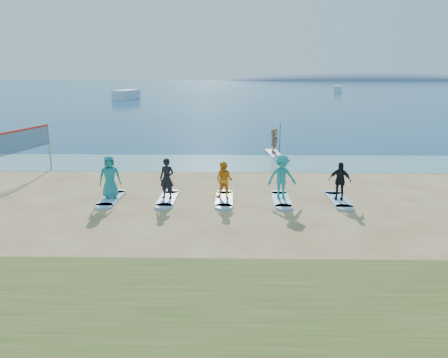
{
  "coord_description": "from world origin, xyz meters",
  "views": [
    {
      "loc": [
        0.39,
        -14.45,
        5.1
      ],
      "look_at": [
        0.04,
        2.0,
        1.1
      ],
      "focal_mm": 35.0,
      "sensor_mm": 36.0,
      "label": 1
    }
  ],
  "objects_px": {
    "surfboard_1": "(168,199)",
    "surfboard_4": "(338,200)",
    "paddleboarder": "(274,141)",
    "student_2": "(224,180)",
    "student_0": "(110,177)",
    "student_4": "(340,181)",
    "boat_offshore_b": "(337,92)",
    "student_1": "(167,178)",
    "paddleboard": "(274,154)",
    "surfboard_3": "(281,200)",
    "surfboard_2": "(224,199)",
    "surfboard_0": "(111,199)",
    "boat_offshore_a": "(127,100)",
    "student_3": "(282,177)"
  },
  "relations": [
    {
      "from": "surfboard_4",
      "to": "student_1",
      "type": "bearing_deg",
      "value": 180.0
    },
    {
      "from": "student_0",
      "to": "surfboard_2",
      "type": "relative_size",
      "value": 0.8
    },
    {
      "from": "paddleboard",
      "to": "student_1",
      "type": "relative_size",
      "value": 1.81
    },
    {
      "from": "paddleboarder",
      "to": "student_3",
      "type": "distance_m",
      "value": 10.46
    },
    {
      "from": "surfboard_1",
      "to": "surfboard_4",
      "type": "bearing_deg",
      "value": 0.0
    },
    {
      "from": "surfboard_1",
      "to": "student_2",
      "type": "xyz_separation_m",
      "value": [
        2.34,
        0.0,
        0.81
      ]
    },
    {
      "from": "surfboard_1",
      "to": "surfboard_4",
      "type": "xyz_separation_m",
      "value": [
        7.02,
        0.0,
        0.0
      ]
    },
    {
      "from": "boat_offshore_b",
      "to": "student_1",
      "type": "xyz_separation_m",
      "value": [
        -31.61,
        -106.93,
        0.92
      ]
    },
    {
      "from": "boat_offshore_a",
      "to": "student_4",
      "type": "height_order",
      "value": "student_4"
    },
    {
      "from": "boat_offshore_b",
      "to": "student_2",
      "type": "xyz_separation_m",
      "value": [
        -29.27,
        -106.93,
        0.85
      ]
    },
    {
      "from": "surfboard_2",
      "to": "surfboard_4",
      "type": "height_order",
      "value": "same"
    },
    {
      "from": "paddleboard",
      "to": "boat_offshore_a",
      "type": "height_order",
      "value": "boat_offshore_a"
    },
    {
      "from": "student_1",
      "to": "surfboard_0",
      "type": "bearing_deg",
      "value": -164.94
    },
    {
      "from": "student_3",
      "to": "boat_offshore_b",
      "type": "bearing_deg",
      "value": 65.45
    },
    {
      "from": "surfboard_0",
      "to": "paddleboard",
      "type": "bearing_deg",
      "value": 53.7
    },
    {
      "from": "student_0",
      "to": "student_4",
      "type": "bearing_deg",
      "value": -19.47
    },
    {
      "from": "surfboard_1",
      "to": "surfboard_3",
      "type": "distance_m",
      "value": 4.68
    },
    {
      "from": "student_0",
      "to": "student_4",
      "type": "height_order",
      "value": "student_0"
    },
    {
      "from": "paddleboard",
      "to": "student_0",
      "type": "distance_m",
      "value": 12.99
    },
    {
      "from": "student_0",
      "to": "student_4",
      "type": "distance_m",
      "value": 9.37
    },
    {
      "from": "surfboard_0",
      "to": "surfboard_4",
      "type": "height_order",
      "value": "same"
    },
    {
      "from": "surfboard_0",
      "to": "student_3",
      "type": "bearing_deg",
      "value": 0.0
    },
    {
      "from": "boat_offshore_a",
      "to": "paddleboard",
      "type": "bearing_deg",
      "value": -58.83
    },
    {
      "from": "paddleboard",
      "to": "surfboard_3",
      "type": "height_order",
      "value": "paddleboard"
    },
    {
      "from": "surfboard_3",
      "to": "surfboard_2",
      "type": "bearing_deg",
      "value": 180.0
    },
    {
      "from": "paddleboarder",
      "to": "student_4",
      "type": "height_order",
      "value": "paddleboarder"
    },
    {
      "from": "paddleboard",
      "to": "surfboard_1",
      "type": "distance_m",
      "value": 11.72
    },
    {
      "from": "student_1",
      "to": "surfboard_3",
      "type": "distance_m",
      "value": 4.76
    },
    {
      "from": "student_0",
      "to": "student_3",
      "type": "height_order",
      "value": "student_3"
    },
    {
      "from": "surfboard_3",
      "to": "paddleboard",
      "type": "bearing_deg",
      "value": 86.46
    },
    {
      "from": "student_4",
      "to": "student_1",
      "type": "bearing_deg",
      "value": -158.19
    },
    {
      "from": "boat_offshore_a",
      "to": "surfboard_2",
      "type": "distance_m",
      "value": 72.57
    },
    {
      "from": "surfboard_3",
      "to": "student_0",
      "type": "bearing_deg",
      "value": 180.0
    },
    {
      "from": "paddleboarder",
      "to": "student_1",
      "type": "relative_size",
      "value": 0.94
    },
    {
      "from": "paddleboard",
      "to": "surfboard_1",
      "type": "relative_size",
      "value": 1.36
    },
    {
      "from": "surfboard_4",
      "to": "surfboard_0",
      "type": "bearing_deg",
      "value": 180.0
    },
    {
      "from": "student_2",
      "to": "student_4",
      "type": "distance_m",
      "value": 4.68
    },
    {
      "from": "student_2",
      "to": "student_3",
      "type": "xyz_separation_m",
      "value": [
        2.34,
        0.0,
        0.15
      ]
    },
    {
      "from": "boat_offshore_b",
      "to": "student_1",
      "type": "bearing_deg",
      "value": -94.44
    },
    {
      "from": "surfboard_3",
      "to": "paddleboarder",
      "type": "bearing_deg",
      "value": 86.46
    },
    {
      "from": "student_0",
      "to": "surfboard_3",
      "type": "xyz_separation_m",
      "value": [
        7.02,
        0.0,
        -0.92
      ]
    },
    {
      "from": "paddleboarder",
      "to": "surfboard_2",
      "type": "bearing_deg",
      "value": 170.67
    },
    {
      "from": "boat_offshore_b",
      "to": "surfboard_2",
      "type": "xyz_separation_m",
      "value": [
        -29.27,
        -106.93,
        0.04
      ]
    },
    {
      "from": "surfboard_4",
      "to": "boat_offshore_a",
      "type": "bearing_deg",
      "value": 110.06
    },
    {
      "from": "paddleboard",
      "to": "boat_offshore_b",
      "type": "xyz_separation_m",
      "value": [
        26.29,
        96.49,
        -0.06
      ]
    },
    {
      "from": "boat_offshore_b",
      "to": "student_3",
      "type": "height_order",
      "value": "student_3"
    },
    {
      "from": "student_1",
      "to": "surfboard_3",
      "type": "height_order",
      "value": "student_1"
    },
    {
      "from": "paddleboarder",
      "to": "student_2",
      "type": "xyz_separation_m",
      "value": [
        -2.99,
        -10.44,
        -0.05
      ]
    },
    {
      "from": "student_3",
      "to": "student_1",
      "type": "bearing_deg",
      "value": 169.59
    },
    {
      "from": "student_0",
      "to": "student_2",
      "type": "bearing_deg",
      "value": -19.47
    }
  ]
}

